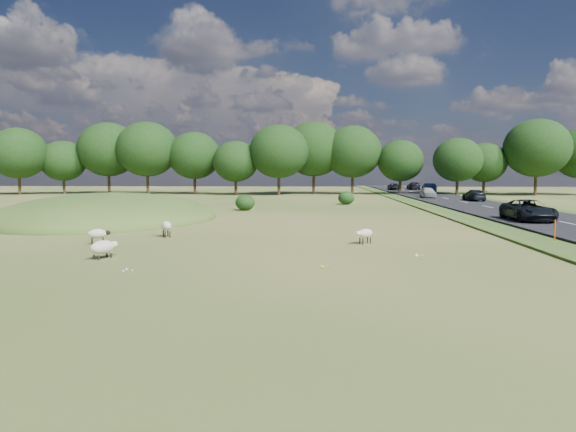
% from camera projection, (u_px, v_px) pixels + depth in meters
% --- Properties ---
extents(ground, '(160.00, 160.00, 0.00)m').
position_uv_depth(ground, '(275.00, 212.00, 46.00)').
color(ground, '#31551A').
rests_on(ground, ground).
extents(mound, '(16.00, 20.00, 4.00)m').
position_uv_depth(mound, '(109.00, 219.00, 38.69)').
color(mound, '#33561E').
rests_on(mound, ground).
extents(road, '(8.00, 150.00, 0.25)m').
position_uv_depth(road, '(469.00, 204.00, 54.86)').
color(road, black).
rests_on(road, ground).
extents(treeline, '(96.28, 14.66, 11.70)m').
position_uv_depth(treeline, '(286.00, 153.00, 80.75)').
color(treeline, black).
rests_on(treeline, ground).
extents(shrubs, '(23.24, 10.97, 1.49)m').
position_uv_depth(shrubs, '(263.00, 200.00, 52.21)').
color(shrubs, black).
rests_on(shrubs, ground).
extents(marker_post, '(0.06, 0.06, 1.20)m').
position_uv_depth(marker_post, '(555.00, 232.00, 25.51)').
color(marker_post, '#D8590C').
rests_on(marker_post, ground).
extents(sheep_0, '(1.02, 1.37, 0.77)m').
position_uv_depth(sheep_0, '(103.00, 247.00, 21.05)').
color(sheep_0, '#BDB49C').
rests_on(sheep_0, ground).
extents(sheep_1, '(1.03, 0.90, 0.76)m').
position_uv_depth(sheep_1, '(365.00, 233.00, 25.37)').
color(sheep_1, '#BDB49C').
rests_on(sheep_1, ground).
extents(sheep_2, '(1.11, 0.74, 0.77)m').
position_uv_depth(sheep_2, '(98.00, 234.00, 25.13)').
color(sheep_2, '#BDB49C').
rests_on(sheep_2, ground).
extents(sheep_3, '(0.92, 1.25, 0.88)m').
position_uv_depth(sheep_3, '(166.00, 226.00, 28.04)').
color(sheep_3, '#BDB49C').
rests_on(sheep_3, ground).
extents(car_0, '(1.61, 4.01, 1.37)m').
position_uv_depth(car_0, '(428.00, 192.00, 66.32)').
color(car_0, silver).
rests_on(car_0, road).
extents(car_3, '(1.78, 4.39, 1.27)m').
position_uv_depth(car_3, '(474.00, 195.00, 59.23)').
color(car_3, black).
rests_on(car_3, road).
extents(car_4, '(2.37, 5.13, 1.43)m').
position_uv_depth(car_4, '(528.00, 210.00, 34.97)').
color(car_4, black).
rests_on(car_4, road).
extents(car_5, '(2.03, 4.40, 1.22)m').
position_uv_depth(car_5, '(394.00, 187.00, 94.63)').
color(car_5, black).
rests_on(car_5, road).
extents(car_6, '(1.97, 4.84, 1.41)m').
position_uv_depth(car_6, '(414.00, 186.00, 95.95)').
color(car_6, black).
rests_on(car_6, road).
extents(car_7, '(1.57, 4.50, 1.48)m').
position_uv_depth(car_7, '(429.00, 188.00, 83.02)').
color(car_7, navy).
rests_on(car_7, road).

